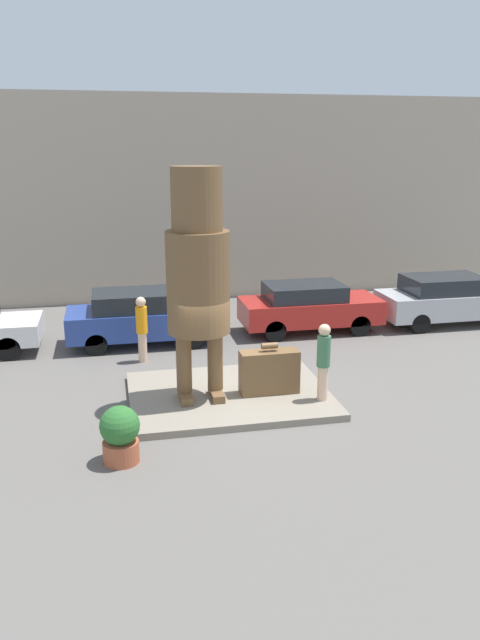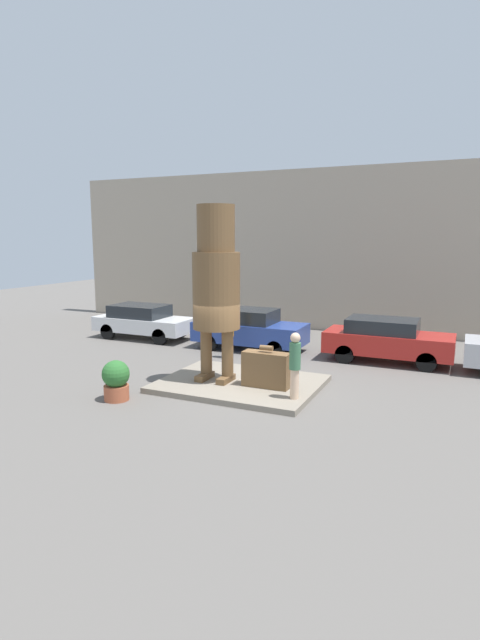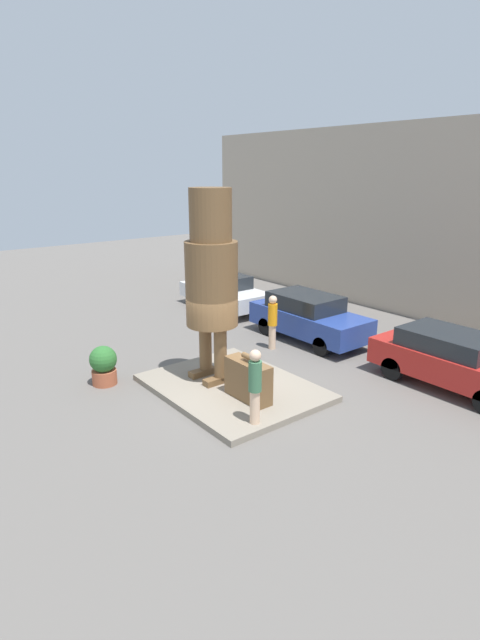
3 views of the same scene
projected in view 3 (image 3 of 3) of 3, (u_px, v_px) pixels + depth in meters
name	position (u px, v px, depth m)	size (l,w,h in m)	color
ground_plane	(233.00, 390.00, 13.65)	(60.00, 60.00, 0.00)	#605B56
pedestal	(233.00, 388.00, 13.62)	(4.66, 3.64, 0.16)	gray
building_backdrop	(451.00, 225.00, 18.60)	(28.00, 0.60, 7.60)	tan
statue_figure	(211.00, 272.00, 13.17)	(1.41, 1.41, 5.20)	brown
giant_suitcase	(248.00, 380.00, 12.64)	(1.38, 0.49, 1.23)	brown
tourist	(255.00, 384.00, 11.29)	(0.31, 0.31, 1.80)	beige
parked_car_white	(223.00, 291.00, 21.42)	(4.36, 1.82, 1.49)	silver
parked_car_blue	(308.00, 316.00, 17.51)	(4.43, 1.81, 1.62)	#284293
parked_car_red	(453.00, 359.00, 13.62)	(4.42, 1.81, 1.57)	#B2231E
planter_pot	(104.00, 365.00, 13.91)	(0.76, 0.76, 1.12)	#AD5638
worker_hivis	(273.00, 320.00, 16.55)	(0.31, 0.31, 1.84)	beige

